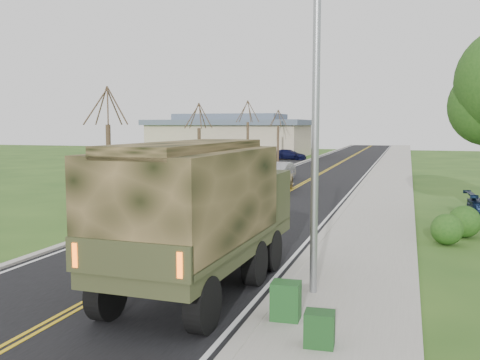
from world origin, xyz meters
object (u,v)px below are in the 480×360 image
at_px(military_truck, 201,206).
at_px(suv_champagne, 270,181).
at_px(sedan_silver, 279,171).
at_px(utility_box_far, 320,329).
at_px(utility_box_near, 286,301).

bearing_deg(military_truck, suv_champagne, 101.19).
xyz_separation_m(military_truck, suv_champagne, (-3.33, 20.15, -1.48)).
relative_size(suv_champagne, sedan_silver, 1.18).
distance_m(suv_champagne, utility_box_far, 23.86).
bearing_deg(utility_box_far, sedan_silver, 101.13).
distance_m(sedan_silver, utility_box_near, 29.25).
bearing_deg(utility_box_near, military_truck, 145.59).
relative_size(military_truck, utility_box_near, 9.58).
bearing_deg(utility_box_far, military_truck, 137.72).
bearing_deg(suv_champagne, sedan_silver, 95.58).
distance_m(military_truck, sedan_silver, 27.24).
bearing_deg(utility_box_near, sedan_silver, 101.22).
relative_size(military_truck, utility_box_far, 11.79).
relative_size(suv_champagne, utility_box_far, 7.55).
bearing_deg(utility_box_near, suv_champagne, 102.69).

